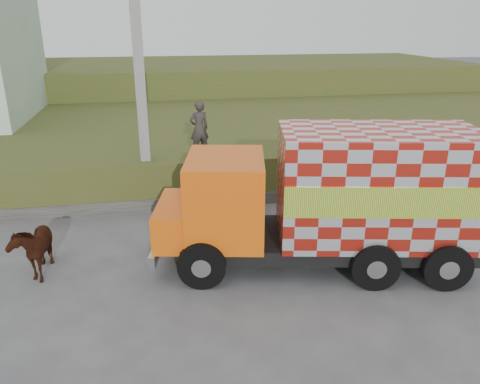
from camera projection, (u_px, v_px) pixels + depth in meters
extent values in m
plane|color=#474749|center=(193.00, 272.00, 11.05)|extent=(120.00, 120.00, 0.00)
cube|color=#344D19|center=(171.00, 141.00, 20.01)|extent=(40.00, 12.00, 1.50)
cube|color=#344D19|center=(161.00, 86.00, 30.81)|extent=(40.00, 12.00, 3.00)
cube|color=#595651|center=(116.00, 205.00, 14.50)|extent=(16.00, 0.50, 0.40)
cube|color=gray|center=(140.00, 78.00, 13.73)|extent=(0.30, 0.30, 8.00)
cube|color=black|center=(323.00, 239.00, 11.29)|extent=(6.93, 3.43, 0.34)
cube|color=#DC540B|center=(226.00, 197.00, 10.94)|extent=(2.17, 2.55, 1.95)
cube|color=#DC540B|center=(179.00, 220.00, 11.16)|extent=(1.37, 2.20, 0.88)
cube|color=silver|center=(377.00, 184.00, 10.78)|extent=(4.86, 3.19, 2.54)
cube|color=yellow|center=(392.00, 203.00, 9.66)|extent=(4.40, 0.94, 0.68)
cube|color=yellow|center=(365.00, 169.00, 11.90)|extent=(4.40, 0.94, 0.68)
cube|color=silver|center=(160.00, 242.00, 11.37)|extent=(0.59, 2.23, 0.29)
cylinder|color=black|center=(202.00, 265.00, 10.30)|extent=(1.12, 0.55, 1.07)
cylinder|color=black|center=(210.00, 223.00, 12.41)|extent=(1.12, 0.55, 1.07)
cylinder|color=black|center=(375.00, 266.00, 10.25)|extent=(1.12, 0.55, 1.07)
cylinder|color=black|center=(353.00, 224.00, 12.36)|extent=(1.12, 0.55, 1.07)
cylinder|color=black|center=(446.00, 266.00, 10.23)|extent=(1.12, 0.55, 1.07)
cylinder|color=black|center=(412.00, 224.00, 12.34)|extent=(1.12, 0.55, 1.07)
imported|color=black|center=(33.00, 246.00, 10.83)|extent=(0.73, 1.60, 1.35)
imported|color=#312E2B|center=(199.00, 129.00, 14.77)|extent=(0.74, 0.59, 1.76)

